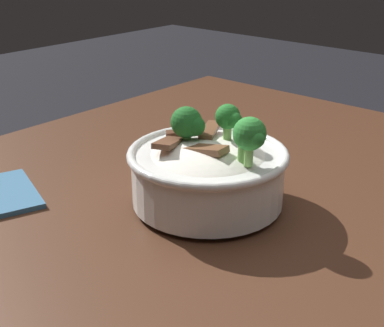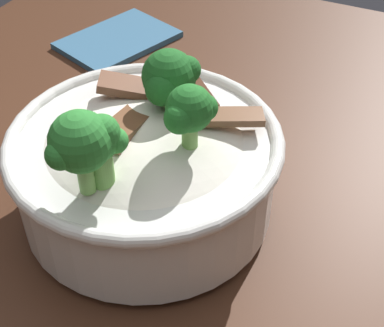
{
  "view_description": "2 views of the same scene",
  "coord_description": "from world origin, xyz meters",
  "views": [
    {
      "loc": [
        0.33,
        -0.65,
        1.2
      ],
      "look_at": [
        -0.17,
        -0.08,
        0.87
      ],
      "focal_mm": 50.22,
      "sensor_mm": 36.0,
      "label": 1
    },
    {
      "loc": [
        0.19,
        0.09,
        1.2
      ],
      "look_at": [
        -0.14,
        -0.07,
        0.87
      ],
      "focal_mm": 52.92,
      "sensor_mm": 36.0,
      "label": 2
    }
  ],
  "objects": [
    {
      "name": "folded_napkin",
      "position": [
        -0.37,
        -0.29,
        0.83
      ],
      "size": [
        0.17,
        0.14,
        0.01
      ],
      "primitive_type": "cube",
      "rotation": [
        0.0,
        0.0,
        -0.33
      ],
      "color": "#386689",
      "rests_on": "dining_table"
    },
    {
      "name": "rice_bowl",
      "position": [
        -0.12,
        -0.1,
        0.89
      ],
      "size": [
        0.23,
        0.23,
        0.15
      ],
      "color": "white",
      "rests_on": "dining_table"
    },
    {
      "name": "dining_table",
      "position": [
        0.0,
        0.0,
        0.68
      ],
      "size": [
        1.24,
        1.01,
        0.83
      ],
      "color": "#472819",
      "rests_on": "ground"
    }
  ]
}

